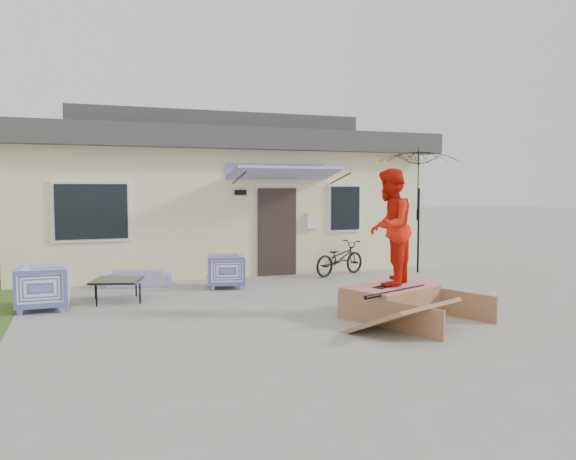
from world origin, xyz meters
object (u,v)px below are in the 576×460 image
object	(u,v)px
bicycle	(340,254)
patio_umbrella	(419,202)
loveseat	(140,274)
armchair_left	(43,285)
skate_ramp	(391,301)
skater	(389,225)
armchair_right	(226,269)
coffee_table	(117,290)
skateboard	(389,284)

from	to	relation	value
bicycle	patio_umbrella	distance (m)	2.40
loveseat	armchair_left	xyz separation A→B (m)	(-1.79, -1.86, 0.17)
skate_ramp	bicycle	bearing A→B (deg)	53.73
armchair_left	skater	xyz separation A→B (m)	(5.38, -2.43, 1.07)
armchair_right	skate_ramp	bearing A→B (deg)	40.04
coffee_table	patio_umbrella	distance (m)	7.53
bicycle	skateboard	bearing A→B (deg)	143.93
armchair_right	bicycle	bearing A→B (deg)	114.87
bicycle	patio_umbrella	world-z (taller)	patio_umbrella
loveseat	skateboard	distance (m)	5.60
patio_umbrella	skate_ramp	bearing A→B (deg)	-128.07
coffee_table	skateboard	size ratio (longest dim) A/B	1.06
loveseat	skater	bearing A→B (deg)	139.75
patio_umbrella	loveseat	bearing A→B (deg)	176.92
skate_ramp	loveseat	bearing A→B (deg)	107.77
armchair_right	skate_ramp	xyz separation A→B (m)	(1.91, -3.53, -0.15)
armchair_left	coffee_table	distance (m)	1.30
armchair_right	patio_umbrella	size ratio (longest dim) A/B	0.36
armchair_right	skater	distance (m)	4.12
skate_ramp	skater	size ratio (longest dim) A/B	1.03
coffee_table	skater	bearing A→B (deg)	-33.64
armchair_left	coffee_table	xyz separation A→B (m)	(1.24, 0.32, -0.22)
skate_ramp	skateboard	distance (m)	0.27
armchair_left	patio_umbrella	xyz separation A→B (m)	(8.51, 1.50, 1.32)
loveseat	coffee_table	xyz separation A→B (m)	(-0.55, -1.53, -0.05)
bicycle	skater	xyz separation A→B (m)	(-1.10, -4.19, 0.99)
loveseat	armchair_right	size ratio (longest dim) A/B	1.69
skate_ramp	skateboard	xyz separation A→B (m)	(-0.02, 0.05, 0.27)
loveseat	skateboard	size ratio (longest dim) A/B	1.69
bicycle	skate_ramp	distance (m)	4.38
coffee_table	skater	xyz separation A→B (m)	(4.14, -2.76, 1.29)
coffee_table	skate_ramp	xyz separation A→B (m)	(4.16, -2.80, 0.04)
patio_umbrella	coffee_table	bearing A→B (deg)	-170.84
patio_umbrella	skater	xyz separation A→B (m)	(-3.13, -3.93, -0.25)
patio_umbrella	skate_ramp	size ratio (longest dim) A/B	1.12
loveseat	patio_umbrella	xyz separation A→B (m)	(6.72, -0.36, 1.49)
skater	patio_umbrella	bearing A→B (deg)	-174.10
bicycle	skateboard	size ratio (longest dim) A/B	2.00
loveseat	skate_ramp	size ratio (longest dim) A/B	0.68
loveseat	armchair_right	distance (m)	1.88
armchair_left	armchair_right	world-z (taller)	armchair_left
skater	skateboard	bearing A→B (deg)	180.00
bicycle	skateboard	xyz separation A→B (m)	(-1.10, -4.19, 0.01)
skate_ramp	skateboard	world-z (taller)	skateboard
loveseat	patio_umbrella	distance (m)	6.89
skateboard	patio_umbrella	bearing A→B (deg)	19.57
coffee_table	skater	distance (m)	5.14
armchair_left	armchair_right	distance (m)	3.64
armchair_right	skater	bearing A→B (deg)	40.12
armchair_right	coffee_table	distance (m)	2.37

